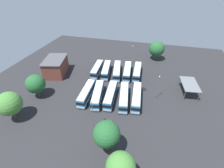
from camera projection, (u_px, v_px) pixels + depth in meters
name	position (u px, v px, depth m)	size (l,w,h in m)	color
ground_plane	(114.00, 86.00, 60.25)	(96.74, 96.74, 0.00)	#28282B
bus_row0_slot0	(136.00, 97.00, 51.95)	(13.11, 3.69, 3.44)	teal
bus_row0_slot1	(124.00, 97.00, 52.01)	(13.13, 4.56, 3.44)	teal
bus_row0_slot2	(111.00, 95.00, 52.79)	(12.82, 3.68, 3.44)	teal
bus_row0_slot3	(98.00, 94.00, 52.94)	(13.01, 4.90, 3.44)	teal
bus_row0_slot4	(87.00, 93.00, 53.60)	(12.48, 3.39, 3.44)	teal
bus_row1_slot0	(137.00, 72.00, 65.17)	(12.27, 3.30, 3.44)	teal
bus_row1_slot1	(127.00, 71.00, 65.41)	(12.51, 3.96, 3.44)	teal
bus_row1_slot2	(117.00, 71.00, 65.81)	(13.05, 4.90, 3.44)	teal
bus_row1_slot3	(106.00, 70.00, 66.37)	(12.29, 4.45, 3.44)	teal
bus_row1_slot4	(97.00, 69.00, 66.87)	(11.96, 3.47, 3.44)	teal
depot_building	(56.00, 66.00, 65.69)	(13.14, 10.18, 6.61)	brown
maintenance_shelter	(190.00, 84.00, 54.72)	(9.93, 6.16, 3.79)	slate
lamp_post_mid_lot	(158.00, 87.00, 51.81)	(0.56, 0.28, 8.40)	slate
lamp_post_far_corner	(110.00, 132.00, 37.25)	(0.56, 0.28, 8.01)	slate
lamp_post_near_entrance	(132.00, 54.00, 71.99)	(0.56, 0.28, 8.74)	slate
lamp_post_by_building	(93.00, 113.00, 41.17)	(0.56, 0.28, 9.40)	slate
tree_northeast	(121.00, 167.00, 29.02)	(5.52, 5.52, 8.68)	brown
tree_north_edge	(157.00, 49.00, 75.53)	(7.13, 7.13, 9.03)	brown
tree_west_edge	(107.00, 134.00, 34.94)	(6.04, 6.04, 8.94)	brown
tree_south_edge	(9.00, 104.00, 43.58)	(6.62, 6.62, 8.88)	brown
tree_east_edge	(36.00, 84.00, 52.47)	(6.20, 6.20, 8.03)	brown
puddle_between_rows	(143.00, 89.00, 58.43)	(2.69, 2.69, 0.01)	black
puddle_front_lane	(87.00, 86.00, 60.24)	(2.59, 2.59, 0.01)	black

